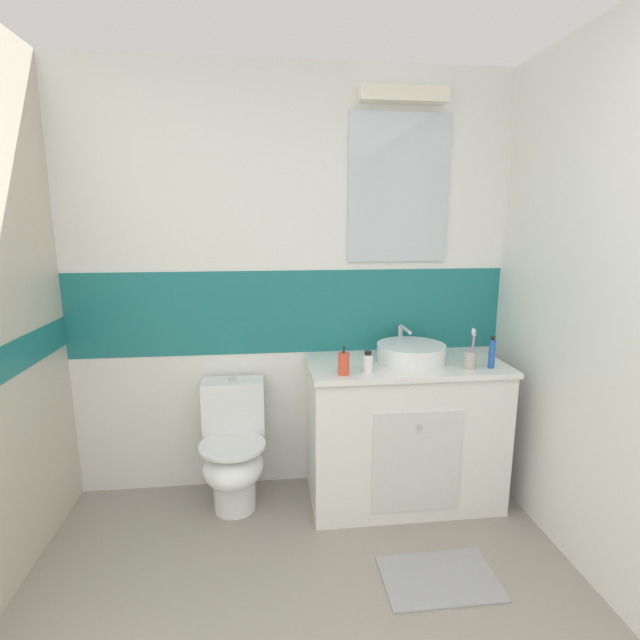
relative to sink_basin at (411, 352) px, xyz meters
The scene contains 10 objects.
ground_plane 1.47m from the sink_basin, 125.56° to the right, with size 3.20×3.48×0.04m, color gray.
wall_back_tiled 0.81m from the sink_basin, 153.55° to the left, with size 3.20×0.20×2.50m.
vanity_cabinet 0.48m from the sink_basin, behind, with size 1.11×0.57×0.85m.
sink_basin is the anchor object (origin of this frame).
toilet 1.16m from the sink_basin, behind, with size 0.37×0.50×0.74m.
toothbrush_cup 0.32m from the sink_basin, 29.96° to the right, with size 0.06×0.06×0.22m.
soap_dispenser 0.46m from the sink_basin, 155.77° to the right, with size 0.06×0.06×0.16m.
toothpaste_tube_upright 0.43m from the sink_basin, 22.68° to the right, with size 0.03×0.03×0.18m.
lotion_bottle_short 0.33m from the sink_basin, 149.98° to the right, with size 0.05×0.05×0.12m.
bath_mat 1.13m from the sink_basin, 93.39° to the right, with size 0.53×0.35×0.01m, color #99999E.
Camera 1 is at (-0.15, -0.40, 1.63)m, focal length 26.64 mm.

